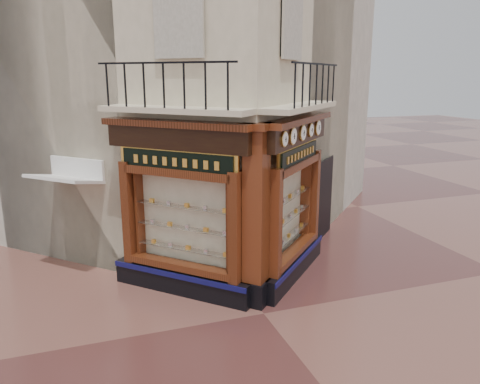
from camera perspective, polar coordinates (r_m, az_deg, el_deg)
name	(u,v)px	position (r m, az deg, el deg)	size (l,w,h in m)	color
ground	(264,314)	(10.25, 2.91, -14.59)	(80.00, 80.00, 0.00)	#4C2623
main_building	(190,38)	(14.91, -6.15, 18.18)	(8.00, 8.00, 12.00)	beige
neighbour_left	(101,57)	(16.99, -16.57, 15.50)	(8.00, 8.00, 11.00)	beige
neighbour_right	(240,59)	(17.96, 0.02, 15.95)	(8.00, 8.00, 11.00)	beige
shopfront_left	(180,211)	(10.51, -7.33, -2.26)	(2.86, 2.86, 3.98)	black
shopfront_right	(294,200)	(11.39, 6.64, -0.96)	(2.86, 2.86, 3.98)	black
corner_pilaster	(256,219)	(9.91, 1.96, -3.34)	(0.85, 0.85, 3.98)	black
balcony	(241,108)	(10.41, 0.09, 10.24)	(5.94, 2.97, 1.03)	beige
clock_a	(284,139)	(9.81, 5.43, 6.44)	(0.27, 0.27, 0.34)	gold
clock_b	(293,136)	(10.30, 6.47, 6.78)	(0.31, 0.31, 0.39)	gold
clock_c	(303,133)	(10.93, 7.65, 7.16)	(0.30, 0.30, 0.38)	gold
clock_d	(311,130)	(11.50, 8.62, 7.47)	(0.27, 0.27, 0.34)	gold
clock_e	(318,128)	(12.07, 9.47, 7.74)	(0.32, 0.32, 0.40)	gold
awning	(73,272)	(12.91, -19.71, -9.16)	(1.71, 1.02, 0.08)	white
signboard_left	(176,162)	(10.19, -7.77, 3.70)	(2.15, 2.15, 0.58)	#F2B747
signboard_right	(299,154)	(11.13, 7.18, 4.59)	(1.89, 1.89, 0.51)	#F2B747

